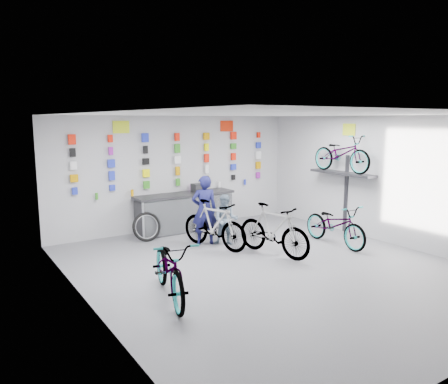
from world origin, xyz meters
TOP-DOWN VIEW (x-y plane):
  - floor at (0.00, 0.00)m, footprint 8.00×8.00m
  - ceiling at (0.00, 0.00)m, footprint 8.00×8.00m
  - wall_back at (0.00, 4.00)m, footprint 7.00×0.00m
  - wall_left at (-3.50, 0.00)m, footprint 0.00×8.00m
  - wall_right at (3.50, 0.00)m, footprint 0.00×8.00m
  - counter at (0.00, 3.54)m, footprint 2.70×0.66m
  - merch_wall at (-0.02, 3.93)m, footprint 5.57×0.08m
  - wall_bracket at (3.33, 1.20)m, footprint 0.39×1.90m
  - sign_left at (-1.50, 3.98)m, footprint 0.42×0.02m
  - sign_right at (1.60, 3.98)m, footprint 0.42×0.02m
  - sign_side at (3.48, 1.20)m, footprint 0.02×0.40m
  - bike_left at (-2.31, -0.26)m, footprint 1.16×2.11m
  - bike_center at (0.59, 0.63)m, footprint 0.95×1.93m
  - bike_right at (2.30, 0.45)m, footprint 0.72×1.89m
  - bike_service at (-0.20, 1.77)m, footprint 1.05×1.90m
  - bike_wall at (3.25, 1.20)m, footprint 0.63×1.80m
  - clerk at (-0.21, 2.19)m, footprint 0.69×0.58m
  - customer at (0.17, 1.86)m, footprint 0.73×0.71m
  - spare_wheel at (-1.25, 3.17)m, footprint 0.72×0.26m
  - register at (0.39, 3.55)m, footprint 0.28×0.30m

SIDE VIEW (x-z plane):
  - floor at x=0.00m, z-range 0.00..0.00m
  - spare_wheel at x=-1.25m, z-range -0.01..0.71m
  - counter at x=0.00m, z-range -0.01..0.99m
  - bike_right at x=2.30m, z-range 0.00..0.98m
  - bike_left at x=-2.31m, z-range 0.00..1.05m
  - bike_service at x=-0.20m, z-range 0.00..1.10m
  - bike_center at x=0.59m, z-range 0.00..1.12m
  - customer at x=0.17m, z-range 0.00..1.19m
  - clerk at x=-0.21m, z-range 0.00..1.63m
  - register at x=0.39m, z-range 1.00..1.22m
  - wall_bracket at x=3.33m, z-range 0.46..2.46m
  - wall_back at x=0.00m, z-range -2.00..5.00m
  - wall_left at x=-3.50m, z-range -2.50..5.50m
  - wall_right at x=3.50m, z-range -2.50..5.50m
  - merch_wall at x=-0.02m, z-range 1.05..2.61m
  - bike_wall at x=3.25m, z-range 1.58..2.53m
  - sign_side at x=3.48m, z-range 2.50..2.80m
  - sign_left at x=-1.50m, z-range 2.57..2.87m
  - sign_right at x=1.60m, z-range 2.57..2.87m
  - ceiling at x=0.00m, z-range 3.00..3.00m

